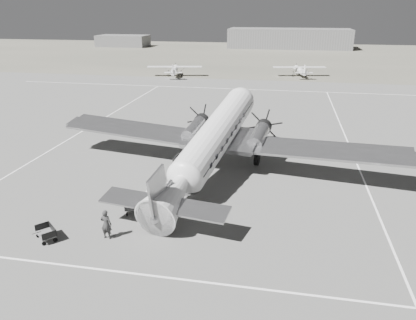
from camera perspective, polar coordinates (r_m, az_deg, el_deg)
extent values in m
plane|color=slate|center=(34.52, 1.61, -2.48)|extent=(260.00, 260.00, 0.00)
cube|color=white|center=(22.59, -4.44, -16.31)|extent=(60.00, 0.15, 0.01)
cube|color=white|center=(34.85, 21.51, -3.77)|extent=(0.15, 80.00, 0.01)
cube|color=white|center=(49.24, -17.55, 3.71)|extent=(0.15, 60.00, 0.01)
cube|color=white|center=(72.79, 6.83, 9.80)|extent=(90.00, 0.15, 0.01)
cube|color=#696558|center=(127.17, 8.83, 14.33)|extent=(260.00, 90.00, 0.01)
cube|color=slate|center=(151.71, 11.31, 16.31)|extent=(42.00, 14.00, 6.00)
cube|color=#5F5F5F|center=(151.51, 11.40, 17.55)|extent=(42.00, 14.00, 0.60)
cube|color=#5F5F5F|center=(158.60, -11.86, 16.09)|extent=(18.00, 10.00, 4.00)
imported|color=#2B2B2B|center=(26.19, -14.13, -8.76)|extent=(0.73, 0.50, 1.95)
imported|color=silver|center=(30.57, -8.24, -4.34)|extent=(0.58, 0.74, 1.51)
imported|color=silver|center=(31.48, -7.25, -3.34)|extent=(0.80, 0.97, 1.70)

